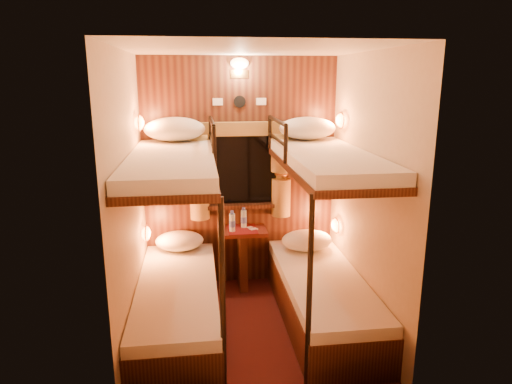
{
  "coord_description": "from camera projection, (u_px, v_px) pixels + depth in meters",
  "views": [
    {
      "loc": [
        -0.44,
        -3.64,
        2.19
      ],
      "look_at": [
        0.05,
        0.15,
        1.22
      ],
      "focal_mm": 32.0,
      "sensor_mm": 36.0,
      "label": 1
    }
  ],
  "objects": [
    {
      "name": "pillow_upper_right",
      "position": [
        307.0,
        128.0,
        4.51
      ],
      "size": [
        0.57,
        0.4,
        0.22
      ],
      "primitive_type": "ellipsoid",
      "color": "silver",
      "rests_on": "bunk_right"
    },
    {
      "name": "wall_right",
      "position": [
        367.0,
        196.0,
        3.92
      ],
      "size": [
        0.0,
        2.4,
        2.4
      ],
      "primitive_type": "plane",
      "rotation": [
        1.57,
        0.0,
        -1.57
      ],
      "color": "#C6B293",
      "rests_on": "floor"
    },
    {
      "name": "bunk_left",
      "position": [
        177.0,
        271.0,
        3.94
      ],
      "size": [
        0.72,
        1.9,
        1.82
      ],
      "color": "black",
      "rests_on": "floor"
    },
    {
      "name": "bottle_right",
      "position": [
        244.0,
        219.0,
        4.79
      ],
      "size": [
        0.06,
        0.06,
        0.22
      ],
      "rotation": [
        0.0,
        0.0,
        0.29
      ],
      "color": "#99BFE5",
      "rests_on": "table"
    },
    {
      "name": "curtains",
      "position": [
        241.0,
        169.0,
        4.72
      ],
      "size": [
        1.1,
        0.22,
        1.0
      ],
      "color": "brown",
      "rests_on": "back_panel"
    },
    {
      "name": "bottle_left",
      "position": [
        232.0,
        223.0,
        4.66
      ],
      "size": [
        0.06,
        0.06,
        0.22
      ],
      "rotation": [
        0.0,
        0.0,
        0.31
      ],
      "color": "#99BFE5",
      "rests_on": "table"
    },
    {
      "name": "wall_front",
      "position": [
        272.0,
        244.0,
        2.79
      ],
      "size": [
        2.4,
        0.0,
        2.4
      ],
      "primitive_type": "plane",
      "rotation": [
        -1.57,
        0.0,
        0.0
      ],
      "color": "#C6B293",
      "rests_on": "floor"
    },
    {
      "name": "pillow_lower_right",
      "position": [
        307.0,
        240.0,
        4.69
      ],
      "size": [
        0.52,
        0.37,
        0.2
      ],
      "primitive_type": "ellipsoid",
      "color": "silver",
      "rests_on": "bunk_right"
    },
    {
      "name": "window",
      "position": [
        240.0,
        176.0,
        4.77
      ],
      "size": [
        1.0,
        0.12,
        0.79
      ],
      "color": "black",
      "rests_on": "back_panel"
    },
    {
      "name": "wall_left",
      "position": [
        129.0,
        204.0,
        3.67
      ],
      "size": [
        0.0,
        2.4,
        2.4
      ],
      "primitive_type": "plane",
      "rotation": [
        1.57,
        0.0,
        1.57
      ],
      "color": "#C6B293",
      "rests_on": "floor"
    },
    {
      "name": "reading_lamps",
      "position": [
        243.0,
        177.0,
        4.46
      ],
      "size": [
        2.0,
        0.2,
        1.25
      ],
      "color": "orange",
      "rests_on": "wall_left"
    },
    {
      "name": "floor",
      "position": [
        252.0,
        328.0,
        4.09
      ],
      "size": [
        2.1,
        2.1,
        0.0
      ],
      "primitive_type": "plane",
      "color": "#37130F",
      "rests_on": "ground"
    },
    {
      "name": "sachet_b",
      "position": [
        250.0,
        227.0,
        4.8
      ],
      "size": [
        0.08,
        0.08,
        0.01
      ],
      "primitive_type": "cube",
      "rotation": [
        0.0,
        0.0,
        0.48
      ],
      "color": "silver",
      "rests_on": "table"
    },
    {
      "name": "back_panel",
      "position": [
        240.0,
        174.0,
        4.79
      ],
      "size": [
        2.0,
        0.03,
        2.4
      ],
      "primitive_type": "cube",
      "color": "black",
      "rests_on": "floor"
    },
    {
      "name": "back_fixtures",
      "position": [
        239.0,
        71.0,
        4.5
      ],
      "size": [
        0.54,
        0.09,
        0.48
      ],
      "color": "black",
      "rests_on": "back_panel"
    },
    {
      "name": "pillow_upper_left",
      "position": [
        175.0,
        129.0,
        4.39
      ],
      "size": [
        0.59,
        0.42,
        0.23
      ],
      "primitive_type": "ellipsoid",
      "color": "silver",
      "rests_on": "bunk_left"
    },
    {
      "name": "ceiling",
      "position": [
        251.0,
        49.0,
        3.5
      ],
      "size": [
        2.1,
        2.1,
        0.0
      ],
      "primitive_type": "plane",
      "rotation": [
        3.14,
        0.0,
        0.0
      ],
      "color": "silver",
      "rests_on": "wall_back"
    },
    {
      "name": "pillow_lower_left",
      "position": [
        179.0,
        241.0,
        4.69
      ],
      "size": [
        0.49,
        0.35,
        0.19
      ],
      "primitive_type": "ellipsoid",
      "color": "silver",
      "rests_on": "bunk_left"
    },
    {
      "name": "table",
      "position": [
        242.0,
        250.0,
        4.81
      ],
      "size": [
        0.5,
        0.34,
        0.66
      ],
      "color": "#521C12",
      "rests_on": "floor"
    },
    {
      "name": "wall_back",
      "position": [
        240.0,
        174.0,
        4.81
      ],
      "size": [
        2.4,
        0.0,
        2.4
      ],
      "primitive_type": "plane",
      "rotation": [
        1.57,
        0.0,
        0.0
      ],
      "color": "#C6B293",
      "rests_on": "floor"
    },
    {
      "name": "bunk_right",
      "position": [
        322.0,
        264.0,
        4.1
      ],
      "size": [
        0.72,
        1.9,
        1.82
      ],
      "color": "black",
      "rests_on": "floor"
    },
    {
      "name": "sachet_a",
      "position": [
        253.0,
        229.0,
        4.75
      ],
      "size": [
        0.1,
        0.09,
        0.01
      ],
      "primitive_type": "cube",
      "rotation": [
        0.0,
        0.0,
        0.42
      ],
      "color": "silver",
      "rests_on": "table"
    }
  ]
}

